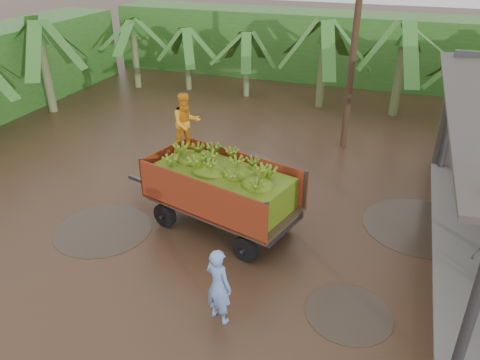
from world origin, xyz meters
TOP-DOWN VIEW (x-y plane):
  - ground at (0.00, 0.00)m, footprint 100.00×100.00m
  - hedge_north at (-2.00, 16.00)m, footprint 22.00×3.00m
  - banana_trailer at (-0.61, -0.34)m, footprint 5.85×3.06m
  - man_blue at (0.65, -3.68)m, footprint 0.76×0.64m
  - utility_pole at (1.77, 6.55)m, footprint 1.20×0.24m
  - banana_plants at (-4.42, 7.20)m, footprint 24.20×20.81m

SIDE VIEW (x-z plane):
  - ground at x=0.00m, z-range 0.00..0.00m
  - man_blue at x=0.65m, z-range 0.00..1.79m
  - banana_trailer at x=-0.61m, z-range -0.52..3.09m
  - hedge_north at x=-2.00m, z-range 0.00..3.60m
  - banana_plants at x=-4.42m, z-range -0.25..3.98m
  - utility_pole at x=1.77m, z-range 0.06..8.75m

